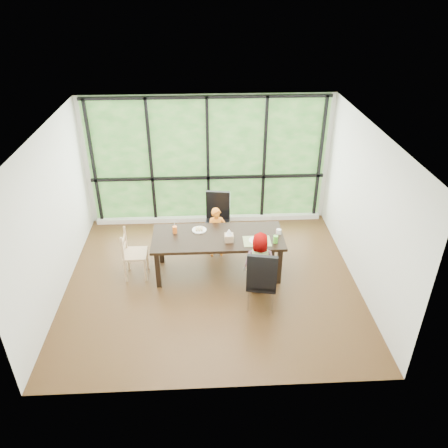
{
  "coord_description": "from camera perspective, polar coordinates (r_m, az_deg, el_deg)",
  "views": [
    {
      "loc": [
        -0.11,
        -6.08,
        4.7
      ],
      "look_at": [
        0.22,
        0.18,
        1.05
      ],
      "focal_mm": 34.93,
      "sensor_mm": 36.0,
      "label": 1
    }
  ],
  "objects": [
    {
      "name": "chair_interior_leather",
      "position": [
        6.91,
        5.01,
        -7.0
      ],
      "size": [
        0.54,
        0.54,
        1.08
      ],
      "primitive_type": "cube",
      "rotation": [
        0.0,
        0.0,
        2.94
      ],
      "color": "black",
      "rests_on": "ground"
    },
    {
      "name": "child_toddler",
      "position": [
        8.11,
        -0.95,
        -1.08
      ],
      "size": [
        0.38,
        0.27,
        0.98
      ],
      "primitive_type": "imported",
      "rotation": [
        0.0,
        0.0,
        0.1
      ],
      "color": "orange",
      "rests_on": "ground"
    },
    {
      "name": "green_cup",
      "position": [
        7.34,
        6.76,
        -1.99
      ],
      "size": [
        0.08,
        0.08,
        0.13
      ],
      "primitive_type": "cylinder",
      "color": "#5CC135",
      "rests_on": "dining_table"
    },
    {
      "name": "chair_end_beech",
      "position": [
        7.73,
        -11.54,
        -3.84
      ],
      "size": [
        0.4,
        0.42,
        0.9
      ],
      "primitive_type": "cube",
      "rotation": [
        0.0,
        0.0,
        1.58
      ],
      "color": "tan",
      "rests_on": "ground"
    },
    {
      "name": "crepe_rolls_far",
      "position": [
        7.66,
        -3.27,
        -0.61
      ],
      "size": [
        0.15,
        0.12,
        0.04
      ],
      "primitive_type": null,
      "color": "tan",
      "rests_on": "plate_far"
    },
    {
      "name": "ground",
      "position": [
        7.69,
        -1.59,
        -7.51
      ],
      "size": [
        5.0,
        5.0,
        0.0
      ],
      "primitive_type": "plane",
      "color": "black",
      "rests_on": "ground"
    },
    {
      "name": "straw_pink",
      "position": [
        7.29,
        6.81,
        -1.29
      ],
      "size": [
        0.01,
        0.04,
        0.2
      ],
      "primitive_type": "cylinder",
      "rotation": [
        0.14,
        0.0,
        0.0
      ],
      "color": "pink",
      "rests_on": "green_cup"
    },
    {
      "name": "window_mullions",
      "position": [
        8.93,
        -2.12,
        8.14
      ],
      "size": [
        4.8,
        0.06,
        2.65
      ],
      "primitive_type": null,
      "color": "black",
      "rests_on": "back_wall"
    },
    {
      "name": "placemat",
      "position": [
        7.38,
        4.34,
        -2.26
      ],
      "size": [
        0.46,
        0.34,
        0.01
      ],
      "primitive_type": "cube",
      "color": "tan",
      "rests_on": "dining_table"
    },
    {
      "name": "plate_near",
      "position": [
        7.39,
        4.23,
        -2.16
      ],
      "size": [
        0.25,
        0.25,
        0.02
      ],
      "primitive_type": "cylinder",
      "color": "white",
      "rests_on": "dining_table"
    },
    {
      "name": "straw_white",
      "position": [
        7.56,
        -6.5,
        -0.07
      ],
      "size": [
        0.01,
        0.04,
        0.2
      ],
      "primitive_type": "cylinder",
      "rotation": [
        0.14,
        0.0,
        0.0
      ],
      "color": "white",
      "rests_on": "orange_cup"
    },
    {
      "name": "window_sill",
      "position": [
        9.46,
        -1.97,
        0.73
      ],
      "size": [
        4.8,
        0.12,
        0.1
      ],
      "primitive_type": "cube",
      "color": "silver",
      "rests_on": "ground"
    },
    {
      "name": "orange_cup",
      "position": [
        7.61,
        -6.46,
        -0.74
      ],
      "size": [
        0.08,
        0.08,
        0.13
      ],
      "primitive_type": "cylinder",
      "color": "orange",
      "rests_on": "dining_table"
    },
    {
      "name": "crepe_rolls_near",
      "position": [
        7.37,
        4.23,
        -1.99
      ],
      "size": [
        0.05,
        0.12,
        0.04
      ],
      "primitive_type": null,
      "color": "tan",
      "rests_on": "plate_near"
    },
    {
      "name": "white_mug",
      "position": [
        7.6,
        7.17,
        -0.99
      ],
      "size": [
        0.09,
        0.09,
        0.09
      ],
      "primitive_type": "cylinder",
      "color": "white",
      "rests_on": "dining_table"
    },
    {
      "name": "tissue",
      "position": [
        7.27,
        0.67,
        -1.02
      ],
      "size": [
        0.12,
        0.12,
        0.11
      ],
      "primitive_type": "cone",
      "color": "white",
      "rests_on": "tissue_box"
    },
    {
      "name": "foliage_backdrop",
      "position": [
        8.96,
        -2.12,
        8.23
      ],
      "size": [
        4.8,
        0.02,
        2.65
      ],
      "primitive_type": "cube",
      "color": "#21481B",
      "rests_on": "back_wall"
    },
    {
      "name": "child_older",
      "position": [
        7.23,
        4.69,
        -5.06
      ],
      "size": [
        0.54,
        0.36,
        1.08
      ],
      "primitive_type": "imported",
      "rotation": [
        0.0,
        0.0,
        3.11
      ],
      "color": "gray",
      "rests_on": "ground"
    },
    {
      "name": "chair_window_leather",
      "position": [
        8.36,
        -0.91,
        0.37
      ],
      "size": [
        0.52,
        0.52,
        1.08
      ],
      "primitive_type": "cube",
      "rotation": [
        0.0,
        0.0,
        -0.14
      ],
      "color": "black",
      "rests_on": "ground"
    },
    {
      "name": "back_wall",
      "position": [
        8.98,
        -2.13,
        8.28
      ],
      "size": [
        5.0,
        0.0,
        5.0
      ],
      "primitive_type": "plane",
      "rotation": [
        1.57,
        0.0,
        0.0
      ],
      "color": "silver",
      "rests_on": "ground"
    },
    {
      "name": "dining_table",
      "position": [
        7.7,
        -0.78,
        -3.99
      ],
      "size": [
        2.33,
        1.11,
        0.75
      ],
      "primitive_type": "cube",
      "rotation": [
        0.0,
        0.0,
        -0.08
      ],
      "color": "black",
      "rests_on": "ground"
    },
    {
      "name": "plate_far",
      "position": [
        7.67,
        -3.27,
        -0.78
      ],
      "size": [
        0.25,
        0.25,
        0.02
      ],
      "primitive_type": "cylinder",
      "color": "white",
      "rests_on": "dining_table"
    },
    {
      "name": "tissue_box",
      "position": [
        7.33,
        0.66,
        -1.82
      ],
      "size": [
        0.15,
        0.15,
        0.13
      ],
      "primitive_type": "cube",
      "color": "tan",
      "rests_on": "dining_table"
    }
  ]
}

